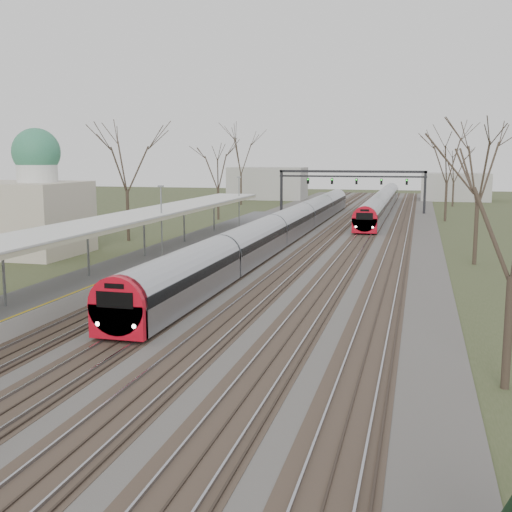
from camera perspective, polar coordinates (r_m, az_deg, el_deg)
The scene contains 9 objects.
track_bed at distance 64.11m, azimuth 5.61°, elevation 1.65°, with size 24.00×160.00×0.22m.
platform at distance 49.75m, azimuth -8.20°, elevation 0.02°, with size 3.50×69.00×1.00m, color #9E9B93.
canopy at distance 45.23m, azimuth -10.49°, elevation 3.46°, with size 4.10×50.00×3.11m.
dome_building at distance 55.87m, azimuth -20.19°, elevation 3.86°, with size 10.00×8.00×10.30m.
signal_gantry at distance 93.41m, azimuth 8.51°, elevation 6.83°, with size 21.00×0.59×6.08m.
tree_west_far at distance 62.01m, azimuth -11.48°, elevation 8.64°, with size 5.50×5.50×11.33m.
tree_east_far at distance 50.05m, azimuth 19.23°, elevation 7.48°, with size 5.00×5.00×10.30m.
train_near at distance 63.21m, azimuth 2.97°, elevation 2.87°, with size 2.62×75.21×3.05m.
train_far at distance 95.76m, azimuth 11.13°, elevation 4.76°, with size 2.62×60.21×3.05m.
Camera 1 is at (9.88, -7.88, 8.08)m, focal length 45.00 mm.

